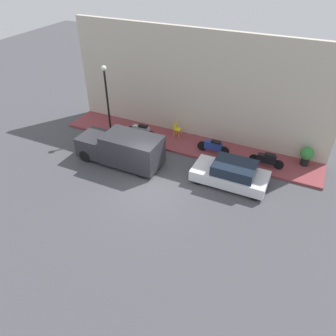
# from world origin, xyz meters

# --- Properties ---
(ground_plane) EXTENTS (60.00, 60.00, 0.00)m
(ground_plane) POSITION_xyz_m (0.00, 0.00, 0.00)
(ground_plane) COLOR #47474C
(sidewalk) EXTENTS (2.32, 15.89, 0.14)m
(sidewalk) POSITION_xyz_m (4.69, 0.00, 0.07)
(sidewalk) COLOR brown
(sidewalk) RESTS_ON ground_plane
(building_facade) EXTENTS (0.30, 15.89, 6.49)m
(building_facade) POSITION_xyz_m (6.00, 0.00, 3.24)
(building_facade) COLOR beige
(building_facade) RESTS_ON ground_plane
(parked_car) EXTENTS (1.79, 3.80, 1.26)m
(parked_car) POSITION_xyz_m (2.16, -3.55, 0.60)
(parked_car) COLOR silver
(parked_car) RESTS_ON ground_plane
(delivery_van) EXTENTS (1.83, 4.77, 1.80)m
(delivery_van) POSITION_xyz_m (1.43, 2.50, 0.92)
(delivery_van) COLOR #2D2D33
(delivery_van) RESTS_ON ground_plane
(motorcycle_blue) EXTENTS (0.30, 1.90, 0.81)m
(motorcycle_blue) POSITION_xyz_m (4.32, -1.87, 0.57)
(motorcycle_blue) COLOR navy
(motorcycle_blue) RESTS_ON sidewalk
(scooter_silver) EXTENTS (0.30, 1.99, 0.81)m
(scooter_silver) POSITION_xyz_m (4.22, 2.80, 0.57)
(scooter_silver) COLOR #B7B7BF
(scooter_silver) RESTS_ON sidewalk
(motorcycle_black) EXTENTS (0.30, 1.87, 0.80)m
(motorcycle_black) POSITION_xyz_m (4.28, -4.91, 0.56)
(motorcycle_black) COLOR black
(motorcycle_black) RESTS_ON sidewalk
(streetlamp) EXTENTS (0.32, 0.32, 4.35)m
(streetlamp) POSITION_xyz_m (3.74, 4.74, 2.93)
(streetlamp) COLOR black
(streetlamp) RESTS_ON sidewalk
(potted_plant) EXTENTS (0.73, 0.73, 1.07)m
(potted_plant) POSITION_xyz_m (5.34, -6.81, 0.75)
(potted_plant) COLOR black
(potted_plant) RESTS_ON sidewalk
(cafe_chair) EXTENTS (0.40, 0.40, 0.90)m
(cafe_chair) POSITION_xyz_m (5.22, 0.84, 0.67)
(cafe_chair) COLOR yellow
(cafe_chair) RESTS_ON sidewalk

